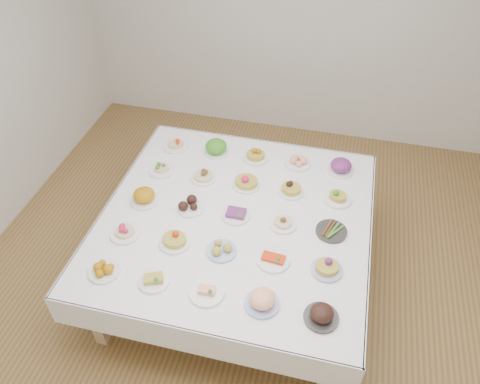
% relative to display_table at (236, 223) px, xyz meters
% --- Properties ---
extents(room_envelope, '(5.02, 5.02, 2.81)m').
position_rel_display_table_xyz_m(room_envelope, '(0.14, -0.08, 1.15)').
color(room_envelope, olive).
rests_on(room_envelope, ground).
extents(display_table, '(2.12, 2.12, 0.75)m').
position_rel_display_table_xyz_m(display_table, '(0.00, 0.00, 0.00)').
color(display_table, white).
rests_on(display_table, ground).
extents(dish_0, '(0.22, 0.22, 0.10)m').
position_rel_display_table_xyz_m(dish_0, '(-0.76, -0.75, 0.11)').
color(dish_0, white).
rests_on(dish_0, display_table).
extents(dish_1, '(0.21, 0.21, 0.09)m').
position_rel_display_table_xyz_m(dish_1, '(-0.39, -0.75, 0.10)').
color(dish_1, white).
rests_on(dish_1, display_table).
extents(dish_2, '(0.24, 0.24, 0.09)m').
position_rel_display_table_xyz_m(dish_2, '(-0.01, -0.75, 0.10)').
color(dish_2, white).
rests_on(dish_2, display_table).
extents(dish_3, '(0.28, 0.28, 0.15)m').
position_rel_display_table_xyz_m(dish_3, '(0.37, -0.75, 0.14)').
color(dish_3, '#4C66B2').
rests_on(dish_3, display_table).
extents(dish_4, '(0.22, 0.22, 0.12)m').
position_rel_display_table_xyz_m(dish_4, '(0.76, -0.77, 0.12)').
color(dish_4, '#2F2C2A').
rests_on(dish_4, display_table).
extents(dish_5, '(0.23, 0.23, 0.12)m').
position_rel_display_table_xyz_m(dish_5, '(-0.76, -0.39, 0.12)').
color(dish_5, white).
rests_on(dish_5, display_table).
extents(dish_6, '(0.23, 0.23, 0.14)m').
position_rel_display_table_xyz_m(dish_6, '(-0.37, -0.38, 0.13)').
color(dish_6, white).
rests_on(dish_6, display_table).
extents(dish_7, '(0.22, 0.22, 0.10)m').
position_rel_display_table_xyz_m(dish_7, '(-0.01, -0.38, 0.11)').
color(dish_7, '#4C66B2').
rests_on(dish_7, display_table).
extents(dish_8, '(0.24, 0.24, 0.10)m').
position_rel_display_table_xyz_m(dish_8, '(0.37, -0.37, 0.11)').
color(dish_8, white).
rests_on(dish_8, display_table).
extents(dish_9, '(0.22, 0.22, 0.12)m').
position_rel_display_table_xyz_m(dish_9, '(0.76, -0.37, 0.12)').
color(dish_9, '#4C66B2').
rests_on(dish_9, display_table).
extents(dish_10, '(0.24, 0.24, 0.15)m').
position_rel_display_table_xyz_m(dish_10, '(-0.76, -0.01, 0.14)').
color(dish_10, white).
rests_on(dish_10, display_table).
extents(dish_11, '(0.21, 0.21, 0.10)m').
position_rel_display_table_xyz_m(dish_11, '(-0.37, -0.01, 0.12)').
color(dish_11, white).
rests_on(dish_11, display_table).
extents(dish_12, '(0.22, 0.22, 0.10)m').
position_rel_display_table_xyz_m(dish_12, '(0.00, 0.00, 0.11)').
color(dish_12, white).
rests_on(dish_12, display_table).
extents(dish_13, '(0.21, 0.21, 0.10)m').
position_rel_display_table_xyz_m(dish_13, '(0.38, -0.01, 0.11)').
color(dish_13, white).
rests_on(dish_13, display_table).
extents(dish_14, '(0.26, 0.24, 0.06)m').
position_rel_display_table_xyz_m(dish_14, '(0.75, 0.01, 0.09)').
color(dish_14, '#2F2C2A').
rests_on(dish_14, display_table).
extents(dish_15, '(0.22, 0.22, 0.11)m').
position_rel_display_table_xyz_m(dish_15, '(-0.76, 0.39, 0.12)').
color(dish_15, white).
rests_on(dish_15, display_table).
extents(dish_16, '(0.21, 0.21, 0.12)m').
position_rel_display_table_xyz_m(dish_16, '(-0.38, 0.38, 0.13)').
color(dish_16, white).
rests_on(dish_16, display_table).
extents(dish_17, '(0.23, 0.23, 0.14)m').
position_rel_display_table_xyz_m(dish_17, '(-0.00, 0.38, 0.14)').
color(dish_17, white).
rests_on(dish_17, display_table).
extents(dish_18, '(0.21, 0.21, 0.12)m').
position_rel_display_table_xyz_m(dish_18, '(0.38, 0.38, 0.12)').
color(dish_18, white).
rests_on(dish_18, display_table).
extents(dish_19, '(0.23, 0.23, 0.13)m').
position_rel_display_table_xyz_m(dish_19, '(0.76, 0.38, 0.13)').
color(dish_19, white).
rests_on(dish_19, display_table).
extents(dish_20, '(0.24, 0.24, 0.11)m').
position_rel_display_table_xyz_m(dish_20, '(-0.76, 0.75, 0.11)').
color(dish_20, white).
rests_on(dish_20, display_table).
extents(dish_21, '(0.21, 0.21, 0.13)m').
position_rel_display_table_xyz_m(dish_21, '(-0.37, 0.75, 0.13)').
color(dish_21, white).
rests_on(dish_21, display_table).
extents(dish_22, '(0.22, 0.22, 0.13)m').
position_rel_display_table_xyz_m(dish_22, '(-0.00, 0.75, 0.13)').
color(dish_22, white).
rests_on(dish_22, display_table).
extents(dish_23, '(0.23, 0.23, 0.10)m').
position_rel_display_table_xyz_m(dish_23, '(0.38, 0.77, 0.11)').
color(dish_23, white).
rests_on(dish_23, display_table).
extents(dish_24, '(0.22, 0.22, 0.14)m').
position_rel_display_table_xyz_m(dish_24, '(0.76, 0.76, 0.14)').
color(dish_24, white).
rests_on(dish_24, display_table).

